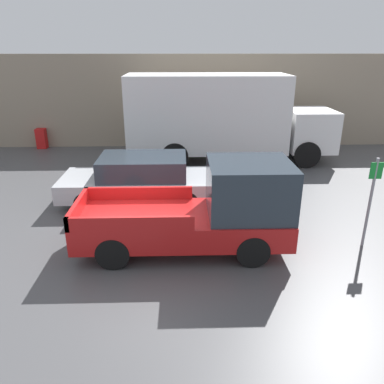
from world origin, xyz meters
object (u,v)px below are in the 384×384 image
Objects in this scene: pickup_truck at (207,211)px; delivery_truck at (221,116)px; newspaper_box at (42,138)px; parking_sign at (371,198)px; car at (141,179)px.

pickup_truck is 0.59× the size of delivery_truck.
pickup_truck is 7.70m from delivery_truck.
parking_sign is at bearing -41.41° from newspaper_box.
car is at bearing 121.96° from pickup_truck.
parking_sign is (5.84, -3.04, 0.52)m from car.
parking_sign reaches higher than pickup_truck.
delivery_truck reaches higher than pickup_truck.
car is 0.56× the size of delivery_truck.
pickup_truck reaches higher than newspaper_box.
car is 5.04× the size of newspaper_box.
parking_sign reaches higher than car.
newspaper_box is (-7.44, 10.03, -0.52)m from pickup_truck.
pickup_truck is at bearing -98.06° from delivery_truck.
car is 5.54m from delivery_truck.
pickup_truck is 3.59m from car.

